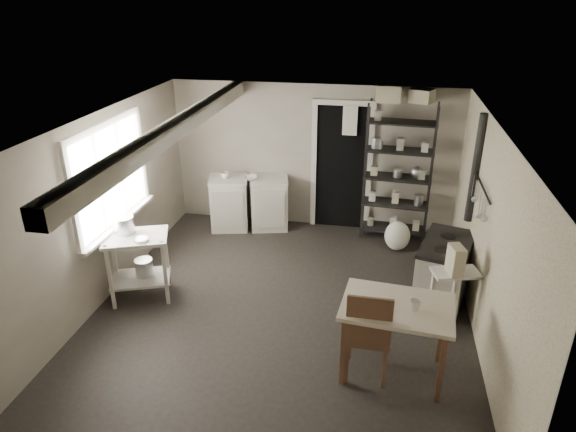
% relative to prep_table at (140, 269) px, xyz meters
% --- Properties ---
extents(floor, '(5.00, 5.00, 0.00)m').
position_rel_prep_table_xyz_m(floor, '(1.81, 0.11, -0.40)').
color(floor, black).
rests_on(floor, ground).
extents(ceiling, '(5.00, 5.00, 0.00)m').
position_rel_prep_table_xyz_m(ceiling, '(1.81, 0.11, 1.90)').
color(ceiling, beige).
rests_on(ceiling, wall_back).
extents(wall_back, '(4.50, 0.02, 2.30)m').
position_rel_prep_table_xyz_m(wall_back, '(1.81, 2.61, 0.75)').
color(wall_back, '#A09688').
rests_on(wall_back, ground).
extents(wall_front, '(4.50, 0.02, 2.30)m').
position_rel_prep_table_xyz_m(wall_front, '(1.81, -2.39, 0.75)').
color(wall_front, '#A09688').
rests_on(wall_front, ground).
extents(wall_left, '(0.02, 5.00, 2.30)m').
position_rel_prep_table_xyz_m(wall_left, '(-0.44, 0.11, 0.75)').
color(wall_left, '#A09688').
rests_on(wall_left, ground).
extents(wall_right, '(0.02, 5.00, 2.30)m').
position_rel_prep_table_xyz_m(wall_right, '(4.06, 0.11, 0.75)').
color(wall_right, '#A09688').
rests_on(wall_right, ground).
extents(window, '(0.12, 1.76, 1.28)m').
position_rel_prep_table_xyz_m(window, '(-0.41, 0.31, 1.10)').
color(window, beige).
rests_on(window, wall_left).
extents(doorway, '(0.96, 0.10, 2.08)m').
position_rel_prep_table_xyz_m(doorway, '(2.26, 2.58, 0.60)').
color(doorway, beige).
rests_on(doorway, ground).
extents(ceiling_beam, '(0.18, 5.00, 0.18)m').
position_rel_prep_table_xyz_m(ceiling_beam, '(0.61, 0.11, 1.80)').
color(ceiling_beam, beige).
rests_on(ceiling_beam, ceiling).
extents(wallpaper_panel, '(0.01, 5.00, 2.30)m').
position_rel_prep_table_xyz_m(wallpaper_panel, '(4.05, 0.11, 0.75)').
color(wallpaper_panel, beige).
rests_on(wallpaper_panel, wall_right).
extents(utensil_rail, '(0.06, 1.20, 0.44)m').
position_rel_prep_table_xyz_m(utensil_rail, '(4.00, 0.71, 1.15)').
color(utensil_rail, silver).
rests_on(utensil_rail, wall_right).
extents(prep_table, '(0.90, 0.77, 0.86)m').
position_rel_prep_table_xyz_m(prep_table, '(0.00, 0.00, 0.00)').
color(prep_table, beige).
rests_on(prep_table, ground).
extents(stockpot, '(0.33, 0.33, 0.27)m').
position_rel_prep_table_xyz_m(stockpot, '(-0.17, 0.06, 0.54)').
color(stockpot, silver).
rests_on(stockpot, prep_table).
extents(saucepan, '(0.23, 0.23, 0.09)m').
position_rel_prep_table_xyz_m(saucepan, '(0.13, -0.11, 0.45)').
color(saucepan, silver).
rests_on(saucepan, prep_table).
extents(bucket, '(0.29, 0.29, 0.24)m').
position_rel_prep_table_xyz_m(bucket, '(0.03, 0.06, -0.02)').
color(bucket, silver).
rests_on(bucket, prep_table).
extents(base_cabinets, '(1.39, 0.84, 0.85)m').
position_rel_prep_table_xyz_m(base_cabinets, '(0.82, 2.29, 0.06)').
color(base_cabinets, beige).
rests_on(base_cabinets, ground).
extents(mixing_bowl, '(0.35, 0.35, 0.07)m').
position_rel_prep_table_xyz_m(mixing_bowl, '(0.87, 2.22, 0.55)').
color(mixing_bowl, white).
rests_on(mixing_bowl, base_cabinets).
extents(counter_cup, '(0.16, 0.16, 0.10)m').
position_rel_prep_table_xyz_m(counter_cup, '(0.47, 2.19, 0.57)').
color(counter_cup, white).
rests_on(counter_cup, base_cabinets).
extents(shelf_rack, '(1.03, 0.46, 2.12)m').
position_rel_prep_table_xyz_m(shelf_rack, '(3.13, 2.37, 0.55)').
color(shelf_rack, black).
rests_on(shelf_rack, ground).
extents(shelf_jar, '(0.10, 0.10, 0.18)m').
position_rel_prep_table_xyz_m(shelf_jar, '(2.83, 2.38, 0.96)').
color(shelf_jar, white).
rests_on(shelf_jar, shelf_rack).
extents(storage_box_a, '(0.38, 0.34, 0.24)m').
position_rel_prep_table_xyz_m(storage_box_a, '(2.91, 2.39, 1.61)').
color(storage_box_a, beige).
rests_on(storage_box_a, shelf_rack).
extents(storage_box_b, '(0.39, 0.37, 0.19)m').
position_rel_prep_table_xyz_m(storage_box_b, '(3.37, 2.40, 1.59)').
color(storage_box_b, beige).
rests_on(storage_box_b, shelf_rack).
extents(stove, '(0.80, 1.11, 0.79)m').
position_rel_prep_table_xyz_m(stove, '(3.73, 0.67, 0.04)').
color(stove, beige).
rests_on(stove, ground).
extents(stovepipe, '(0.13, 0.13, 1.36)m').
position_rel_prep_table_xyz_m(stovepipe, '(4.01, 1.13, 1.19)').
color(stovepipe, black).
rests_on(stovepipe, stove).
extents(side_ledge, '(0.57, 0.40, 0.78)m').
position_rel_prep_table_xyz_m(side_ledge, '(3.76, -0.01, 0.03)').
color(side_ledge, beige).
rests_on(side_ledge, ground).
extents(oats_box, '(0.19, 0.25, 0.33)m').
position_rel_prep_table_xyz_m(oats_box, '(3.73, -0.07, 0.61)').
color(oats_box, beige).
rests_on(oats_box, side_ledge).
extents(work_table, '(1.14, 0.85, 0.81)m').
position_rel_prep_table_xyz_m(work_table, '(3.13, -0.84, -0.02)').
color(work_table, beige).
rests_on(work_table, ground).
extents(table_cup, '(0.12, 0.12, 0.10)m').
position_rel_prep_table_xyz_m(table_cup, '(3.28, -0.89, 0.41)').
color(table_cup, white).
rests_on(table_cup, work_table).
extents(chair, '(0.43, 0.45, 1.04)m').
position_rel_prep_table_xyz_m(chair, '(2.87, -0.90, 0.08)').
color(chair, '#523523').
rests_on(chair, ground).
extents(flour_sack, '(0.46, 0.43, 0.45)m').
position_rel_prep_table_xyz_m(flour_sack, '(3.19, 1.91, -0.16)').
color(flour_sack, silver).
rests_on(flour_sack, ground).
extents(floor_crock, '(0.15, 0.15, 0.17)m').
position_rel_prep_table_xyz_m(floor_crock, '(3.55, 0.08, -0.33)').
color(floor_crock, white).
rests_on(floor_crock, ground).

